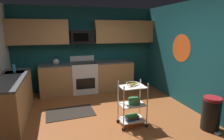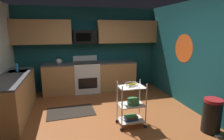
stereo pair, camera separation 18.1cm
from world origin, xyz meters
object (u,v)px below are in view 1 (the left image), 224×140
object	(u,v)px
oven_range	(84,77)
mixing_bowl_large	(134,101)
microwave	(82,37)
dish_soap_bottle	(14,68)
book_stack	(132,117)
trash_can	(211,114)
fruit_bowl	(133,84)
kettle	(56,62)
rolling_cart	(132,104)

from	to	relation	value
oven_range	mixing_bowl_large	xyz separation A→B (m)	(0.66, -2.38, 0.04)
microwave	dish_soap_bottle	distance (m)	2.11
dish_soap_bottle	mixing_bowl_large	bearing A→B (deg)	-32.76
book_stack	dish_soap_bottle	bearing A→B (deg)	146.82
microwave	trash_can	distance (m)	3.93
fruit_bowl	microwave	bearing A→B (deg)	104.02
microwave	dish_soap_bottle	world-z (taller)	microwave
kettle	rolling_cart	bearing A→B (deg)	-59.08
book_stack	dish_soap_bottle	world-z (taller)	dish_soap_bottle
fruit_bowl	book_stack	world-z (taller)	fruit_bowl
oven_range	fruit_bowl	distance (m)	2.49
fruit_bowl	oven_range	bearing A→B (deg)	104.59
rolling_cart	mixing_bowl_large	size ratio (longest dim) A/B	3.63
oven_range	trash_can	size ratio (longest dim) A/B	1.67
dish_soap_bottle	oven_range	bearing A→B (deg)	24.91
mixing_bowl_large	book_stack	xyz separation A→B (m)	(-0.04, 0.00, -0.35)
microwave	kettle	size ratio (longest dim) A/B	2.65
book_stack	rolling_cart	bearing A→B (deg)	-45.00
oven_range	kettle	bearing A→B (deg)	-179.73
kettle	mixing_bowl_large	bearing A→B (deg)	-58.39
mixing_bowl_large	book_stack	world-z (taller)	mixing_bowl_large
oven_range	mixing_bowl_large	world-z (taller)	oven_range
microwave	mixing_bowl_large	size ratio (longest dim) A/B	2.78
oven_range	trash_can	bearing A→B (deg)	-55.76
kettle	dish_soap_bottle	bearing A→B (deg)	-139.70
mixing_bowl_large	book_stack	distance (m)	0.35
rolling_cart	fruit_bowl	xyz separation A→B (m)	(0.00, 0.00, 0.43)
dish_soap_bottle	microwave	bearing A→B (deg)	27.64
microwave	fruit_bowl	xyz separation A→B (m)	(0.62, -2.49, -0.82)
oven_range	kettle	xyz separation A→B (m)	(-0.80, -0.00, 0.52)
microwave	book_stack	size ratio (longest dim) A/B	2.64
trash_can	microwave	bearing A→B (deg)	123.33
kettle	trash_can	size ratio (longest dim) A/B	0.40
mixing_bowl_large	trash_can	xyz separation A→B (m)	(1.37, -0.59, -0.19)
fruit_bowl	trash_can	distance (m)	1.62
oven_range	kettle	size ratio (longest dim) A/B	4.17
trash_can	dish_soap_bottle	bearing A→B (deg)	150.39
rolling_cart	dish_soap_bottle	world-z (taller)	dish_soap_bottle
oven_range	microwave	size ratio (longest dim) A/B	1.57
microwave	trash_can	xyz separation A→B (m)	(2.03, -3.08, -1.37)
rolling_cart	kettle	xyz separation A→B (m)	(-1.42, 2.38, 0.55)
oven_range	trash_can	world-z (taller)	oven_range
dish_soap_bottle	rolling_cart	bearing A→B (deg)	-33.18
fruit_bowl	trash_can	size ratio (longest dim) A/B	0.41
rolling_cart	dish_soap_bottle	bearing A→B (deg)	146.82
microwave	book_stack	world-z (taller)	microwave
oven_range	mixing_bowl_large	size ratio (longest dim) A/B	4.37
rolling_cart	mixing_bowl_large	world-z (taller)	rolling_cart
dish_soap_bottle	kettle	bearing A→B (deg)	40.30
microwave	kettle	world-z (taller)	microwave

